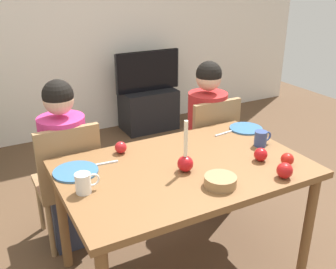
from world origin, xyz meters
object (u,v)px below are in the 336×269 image
(apple_by_right_mug, at_px, (261,155))
(tv, at_px, (148,71))
(plate_right, at_px, (246,128))
(person_right_child, at_px, (206,137))
(tv_stand, at_px, (149,110))
(plate_left, at_px, (76,172))
(bowl_walnuts, at_px, (220,181))
(chair_right, at_px, (208,145))
(apple_by_left_plate, at_px, (287,159))
(person_left_child, at_px, (66,168))
(apple_near_candle, at_px, (121,147))
(chair_left, at_px, (68,178))
(mug_right, at_px, (261,138))
(dining_table, at_px, (184,179))
(candle_centerpiece, at_px, (185,161))
(apple_far_edge, at_px, (285,170))
(mug_left, at_px, (84,183))

(apple_by_right_mug, bearing_deg, tv, 80.02)
(plate_right, bearing_deg, person_right_child, 103.04)
(tv_stand, distance_m, plate_right, 2.10)
(plate_left, height_order, bowl_walnuts, bowl_walnuts)
(chair_right, xyz_separation_m, apple_by_left_plate, (-0.06, -0.87, 0.28))
(person_left_child, height_order, apple_near_candle, person_left_child)
(chair_left, height_order, person_right_child, person_right_child)
(person_left_child, bearing_deg, mug_right, -29.57)
(dining_table, relative_size, chair_right, 1.56)
(candle_centerpiece, height_order, plate_right, candle_centerpiece)
(plate_left, bearing_deg, person_right_child, 20.32)
(plate_right, height_order, apple_far_edge, apple_far_edge)
(chair_right, height_order, apple_by_left_plate, chair_right)
(apple_far_edge, bearing_deg, apple_near_candle, 133.24)
(chair_left, relative_size, apple_near_candle, 12.32)
(tv, distance_m, plate_left, 2.53)
(candle_centerpiece, relative_size, bowl_walnuts, 1.77)
(candle_centerpiece, xyz_separation_m, plate_right, (0.69, 0.33, -0.06))
(person_right_child, bearing_deg, dining_table, -132.05)
(person_left_child, distance_m, person_right_child, 1.11)
(tv, xyz_separation_m, apple_by_left_plate, (-0.34, -2.57, 0.08))
(tv_stand, bearing_deg, plate_left, -124.39)
(plate_left, xyz_separation_m, mug_left, (-0.02, -0.22, 0.05))
(plate_left, distance_m, apple_by_left_plate, 1.19)
(mug_right, distance_m, apple_far_edge, 0.42)
(person_left_child, relative_size, person_right_child, 1.00)
(tv_stand, bearing_deg, apple_near_candle, -119.49)
(person_right_child, relative_size, plate_right, 5.12)
(mug_left, bearing_deg, dining_table, 0.87)
(tv, bearing_deg, person_right_child, -99.56)
(person_right_child, distance_m, bowl_walnuts, 1.08)
(apple_near_candle, bearing_deg, chair_right, 18.35)
(person_left_child, height_order, tv_stand, person_left_child)
(plate_left, xyz_separation_m, apple_by_right_mug, (1.00, -0.37, 0.03))
(candle_centerpiece, bearing_deg, apple_by_left_plate, -21.29)
(tv_stand, relative_size, candle_centerpiece, 2.14)
(person_left_child, xyz_separation_m, bowl_walnuts, (0.58, -0.92, 0.21))
(apple_far_edge, bearing_deg, plate_right, 68.15)
(candle_centerpiece, height_order, apple_by_left_plate, candle_centerpiece)
(chair_left, height_order, apple_near_candle, chair_left)
(chair_left, height_order, bowl_walnuts, chair_left)
(person_right_child, bearing_deg, apple_far_edge, -99.80)
(chair_right, distance_m, mug_right, 0.66)
(candle_centerpiece, relative_size, apple_by_left_plate, 4.01)
(plate_left, relative_size, mug_right, 2.00)
(candle_centerpiece, bearing_deg, chair_left, 127.38)
(candle_centerpiece, xyz_separation_m, mug_right, (0.60, 0.07, -0.01))
(dining_table, bearing_deg, chair_right, 46.46)
(plate_left, height_order, apple_far_edge, apple_far_edge)
(chair_left, height_order, apple_far_edge, chair_left)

